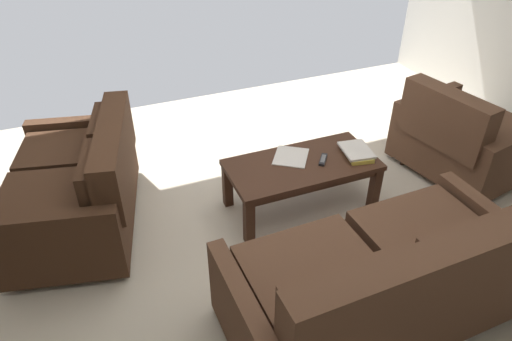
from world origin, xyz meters
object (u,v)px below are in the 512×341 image
Objects in this scene: book_stack at (357,152)px; loveseat_near at (80,186)px; sofa_main at (382,282)px; armchair_side at (460,137)px; loose_magazine at (291,157)px; tv_remote at (323,160)px; coffee_table at (302,170)px.

loveseat_near is at bearing -12.65° from book_stack.
sofa_main is 1.60× the size of armchair_side.
armchair_side is at bearing 179.07° from book_stack.
loose_magazine is at bearing 169.03° from loveseat_near.
tv_remote is at bearing -101.99° from sofa_main.
loveseat_near is at bearing -14.01° from tv_remote.
book_stack is 2.12× the size of tv_remote.
loveseat_near is at bearing -46.35° from sofa_main.
sofa_main is at bearing 35.52° from armchair_side.
tv_remote reaches higher than coffee_table.
armchair_side is 1.55m from loose_magazine.
sofa_main reaches higher than book_stack.
coffee_table is 4.12× the size of loose_magazine.
armchair_side is 1.33m from tv_remote.
loose_magazine is at bearing -33.87° from tv_remote.
loose_magazine is (0.05, -0.11, 0.07)m from coffee_table.
sofa_main is 2.22m from loveseat_near.
loveseat_near reaches higher than coffee_table.
book_stack reaches higher than coffee_table.
armchair_side is at bearing 177.35° from coffee_table.
book_stack reaches higher than loose_magazine.
loveseat_near is at bearing -14.28° from coffee_table.
coffee_table is at bearing -2.65° from armchair_side.
tv_remote is at bearing 0.71° from loose_magazine.
armchair_side reaches higher than loveseat_near.
book_stack is at bearing 176.06° from tv_remote.
sofa_main is 5.49× the size of book_stack.
armchair_side is at bearing 28.04° from loose_magazine.
armchair_side is (-1.49, 0.07, 0.00)m from coffee_table.
sofa_main is 1.19m from tv_remote.
loveseat_near reaches higher than book_stack.
coffee_table is at bearing -94.11° from sofa_main.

